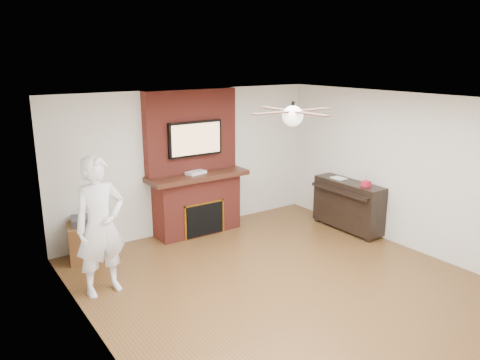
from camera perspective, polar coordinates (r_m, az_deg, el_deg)
room_shell at (r=6.09m, az=6.15°, el=-2.28°), size 5.36×5.86×2.86m
fireplace at (r=8.19m, az=-5.50°, el=0.35°), size 1.78×0.64×2.50m
tv at (r=8.01m, az=-5.46°, el=5.03°), size 1.00×0.08×0.60m
ceiling_fan at (r=5.87m, az=6.44°, el=7.86°), size 1.21×1.21×0.31m
person at (r=6.30m, az=-16.68°, el=-5.41°), size 0.72×0.52×1.84m
side_table at (r=7.64m, az=-18.03°, el=-6.83°), size 0.69×0.69×0.67m
piano at (r=8.58m, az=13.02°, el=-2.88°), size 0.51×1.37×0.98m
cable_box at (r=8.06m, az=-5.40°, el=0.92°), size 0.37×0.26×0.05m
candle_orange at (r=8.28m, az=-5.24°, el=-6.31°), size 0.08×0.08×0.11m
candle_green at (r=8.26m, az=-5.38°, el=-6.43°), size 0.07×0.07×0.09m
candle_cream at (r=8.27m, az=-4.51°, el=-6.32°), size 0.08×0.08×0.11m
candle_blue at (r=8.38m, az=-3.81°, el=-6.15°), size 0.06×0.06×0.07m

